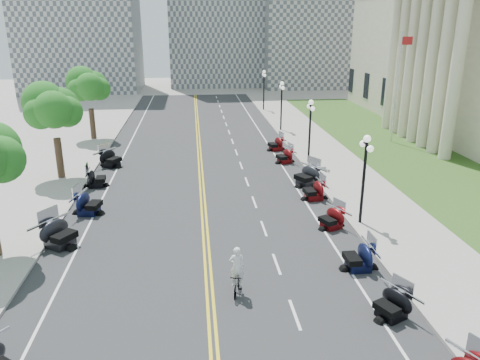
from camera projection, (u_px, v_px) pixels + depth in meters
name	position (u px, v px, depth m)	size (l,w,h in m)	color
ground	(208.00, 268.00, 21.45)	(160.00, 160.00, 0.00)	gray
road	(202.00, 193.00, 30.88)	(16.00, 90.00, 0.01)	#333335
centerline_yellow_a	(201.00, 193.00, 30.86)	(0.12, 90.00, 0.00)	yellow
centerline_yellow_b	(204.00, 193.00, 30.89)	(0.12, 90.00, 0.00)	yellow
edge_line_north	(297.00, 190.00, 31.49)	(0.12, 90.00, 0.00)	white
edge_line_south	(103.00, 196.00, 30.26)	(0.12, 90.00, 0.00)	white
lane_dash_5	(295.00, 314.00, 17.98)	(0.12, 2.00, 0.00)	white
lane_dash_6	(277.00, 264.00, 21.75)	(0.12, 2.00, 0.00)	white
lane_dash_7	(264.00, 228.00, 25.52)	(0.12, 2.00, 0.00)	white
lane_dash_8	(254.00, 202.00, 29.30)	(0.12, 2.00, 0.00)	white
lane_dash_9	(247.00, 182.00, 33.07)	(0.12, 2.00, 0.00)	white
lane_dash_10	(241.00, 165.00, 36.84)	(0.12, 2.00, 0.00)	white
lane_dash_11	(236.00, 152.00, 40.62)	(0.12, 2.00, 0.00)	white
lane_dash_12	(232.00, 141.00, 44.39)	(0.12, 2.00, 0.00)	white
lane_dash_13	(229.00, 132.00, 48.16)	(0.12, 2.00, 0.00)	white
lane_dash_14	(226.00, 124.00, 51.93)	(0.12, 2.00, 0.00)	white
lane_dash_15	(224.00, 117.00, 55.71)	(0.12, 2.00, 0.00)	white
lane_dash_16	(222.00, 111.00, 59.48)	(0.12, 2.00, 0.00)	white
lane_dash_17	(220.00, 106.00, 63.25)	(0.12, 2.00, 0.00)	white
lane_dash_18	(218.00, 101.00, 67.02)	(0.12, 2.00, 0.00)	white
lane_dash_19	(216.00, 97.00, 70.80)	(0.12, 2.00, 0.00)	white
sidewalk_north	(357.00, 187.00, 31.87)	(5.00, 90.00, 0.15)	#9E9991
sidewalk_south	(38.00, 198.00, 29.85)	(5.00, 90.00, 0.15)	#9E9991
lawn	(404.00, 153.00, 40.09)	(9.00, 60.00, 0.10)	#356023
distant_block_a	(78.00, 8.00, 74.06)	(18.00, 14.00, 26.00)	gray
distant_block_c	(319.00, 21.00, 81.37)	(20.00, 14.00, 22.00)	gray
street_lamp_2	(363.00, 180.00, 25.22)	(0.50, 1.20, 4.90)	black
street_lamp_3	(310.00, 132.00, 36.54)	(0.50, 1.20, 4.90)	black
street_lamp_4	(281.00, 106.00, 47.86)	(0.50, 1.20, 4.90)	black
street_lamp_5	(264.00, 90.00, 59.17)	(0.50, 1.20, 4.90)	black
flagpole	(397.00, 89.00, 42.34)	(1.10, 0.20, 10.00)	silver
tree_3	(54.00, 113.00, 32.18)	(4.80, 4.80, 9.20)	#235619
tree_4	(89.00, 90.00, 43.50)	(4.80, 4.80, 9.20)	#235619
motorcycle_n_4	(392.00, 303.00, 17.64)	(1.76, 1.76, 1.23)	black
motorcycle_n_5	(359.00, 256.00, 21.11)	(1.94, 1.94, 1.36)	black
motorcycle_n_6	(332.00, 217.00, 25.42)	(1.78, 1.78, 1.25)	#590A0C
motorcycle_n_7	(314.00, 189.00, 29.58)	(1.91, 1.91, 1.34)	#590A0C
motorcycle_n_8	(307.00, 175.00, 32.09)	(2.21, 2.21, 1.55)	black
motorcycle_n_9	(285.00, 155.00, 37.35)	(1.81, 1.81, 1.27)	#590A0C
motorcycle_n_10	(276.00, 143.00, 41.07)	(1.85, 1.85, 1.30)	#590A0C
motorcycle_s_6	(59.00, 232.00, 23.25)	(2.23, 2.23, 1.56)	black
motorcycle_s_7	(88.00, 202.00, 27.25)	(2.07, 2.07, 1.45)	black
motorcycle_s_8	(96.00, 177.00, 31.88)	(1.91, 1.91, 1.34)	black
motorcycle_s_9	(111.00, 158.00, 36.32)	(2.12, 2.12, 1.48)	black
bicycle	(237.00, 283.00, 19.27)	(0.46, 1.61, 0.97)	#A51414
cyclist_rider	(237.00, 253.00, 18.84)	(0.64, 0.42, 1.77)	silver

